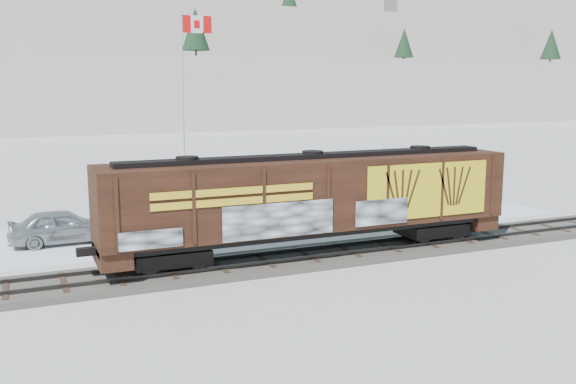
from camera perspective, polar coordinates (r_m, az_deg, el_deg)
name	(u,v)px	position (r m, az deg, el deg)	size (l,w,h in m)	color
ground	(263,266)	(27.35, -2.23, -6.59)	(500.00, 500.00, 0.00)	white
rail_track	(263,263)	(27.30, -2.24, -6.29)	(50.00, 3.40, 0.43)	#59544C
parking_strip	(212,229)	(34.23, -6.78, -3.31)	(40.00, 8.00, 0.03)	white
hillside	(49,55)	(164.72, -20.48, 11.32)	(360.00, 110.00, 93.00)	white
hopper_railcar	(312,197)	(27.59, 2.19, -0.43)	(18.18, 3.06, 4.26)	black
flagpole	(186,139)	(38.84, -9.08, 4.66)	(2.30, 0.90, 11.76)	silver
car_silver	(62,226)	(32.67, -19.41, -2.88)	(1.99, 4.94, 1.68)	#A1A4A8
car_white	(240,214)	(34.28, -4.28, -1.94)	(1.59, 4.57, 1.51)	silver
car_dark	(360,203)	(38.06, 6.43, -0.94)	(1.90, 4.66, 1.35)	black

